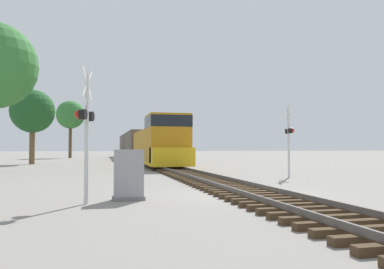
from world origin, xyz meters
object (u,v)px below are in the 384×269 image
(freight_train, at_px, (139,146))
(crossing_signal_near, at_px, (86,123))
(relay_cabinet, at_px, (129,175))
(tree_mid_background, at_px, (33,112))
(crossing_signal_far, at_px, (289,134))
(tree_deep_background, at_px, (71,115))

(freight_train, bearing_deg, crossing_signal_near, -97.91)
(relay_cabinet, relative_size, tree_mid_background, 0.21)
(crossing_signal_near, distance_m, crossing_signal_far, 13.06)
(relay_cabinet, xyz_separation_m, tree_mid_background, (-7.72, 28.97, 4.60))
(tree_mid_background, bearing_deg, tree_deep_background, 85.82)
(tree_mid_background, xyz_separation_m, tree_deep_background, (1.80, 24.68, 1.81))
(crossing_signal_near, xyz_separation_m, relay_cabinet, (1.30, 0.56, -1.60))
(crossing_signal_far, bearing_deg, relay_cabinet, 141.37)
(freight_train, bearing_deg, relay_cabinet, -96.13)
(relay_cabinet, height_order, tree_deep_background, tree_deep_background)
(freight_train, xyz_separation_m, crossing_signal_far, (5.18, -31.77, 0.42))
(crossing_signal_far, xyz_separation_m, tree_mid_background, (-17.06, 21.96, 2.97))
(crossing_signal_near, relative_size, crossing_signal_far, 0.97)
(crossing_signal_far, xyz_separation_m, relay_cabinet, (-9.34, -7.01, -1.63))
(crossing_signal_near, bearing_deg, tree_mid_background, -152.16)
(freight_train, bearing_deg, tree_mid_background, -140.48)
(crossing_signal_far, relative_size, relay_cabinet, 2.60)
(crossing_signal_far, height_order, relay_cabinet, crossing_signal_far)
(relay_cabinet, bearing_deg, crossing_signal_far, 36.89)
(freight_train, bearing_deg, tree_deep_background, 124.15)
(relay_cabinet, bearing_deg, tree_deep_background, 96.30)
(tree_mid_background, bearing_deg, crossing_signal_near, -77.72)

